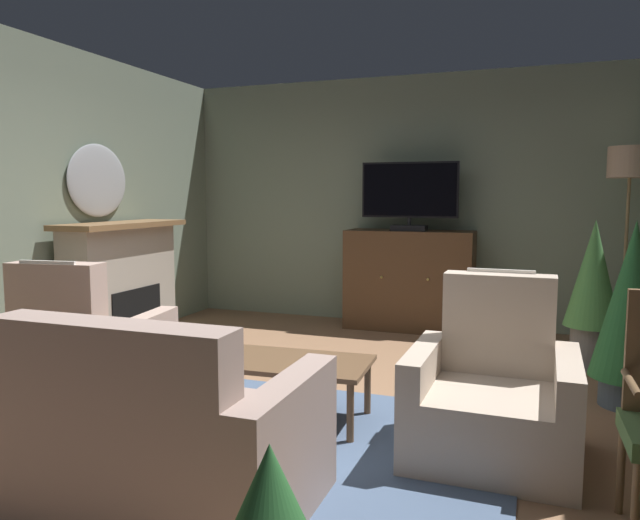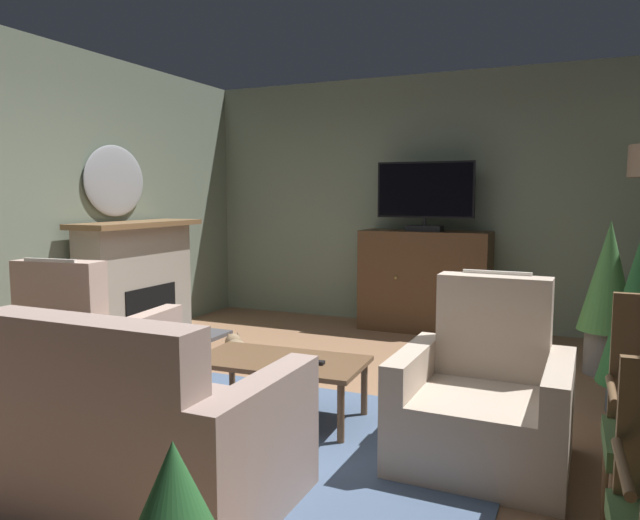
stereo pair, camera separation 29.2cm
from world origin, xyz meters
name	(u,v)px [view 2 (the right image)]	position (x,y,z in m)	size (l,w,h in m)	color
ground_plane	(304,420)	(0.00, 0.00, -0.02)	(5.74, 6.80, 0.04)	#936B4C
wall_back	(425,201)	(0.00, 3.15, 1.38)	(5.74, 0.10, 2.77)	gray
wall_left	(12,204)	(-2.62, 0.00, 1.38)	(0.10, 6.80, 2.77)	gray
rug_central	(288,446)	(0.12, -0.47, 0.01)	(2.41, 2.04, 0.01)	slate
fireplace	(139,287)	(-2.29, 1.09, 0.57)	(0.82, 1.47, 1.20)	#4C4C51
wall_mirror_oval	(115,181)	(-2.54, 1.09, 1.59)	(0.06, 0.80, 0.69)	#B2B7BF
tv_cabinet	(425,283)	(0.10, 2.80, 0.52)	(1.36, 0.52, 1.08)	#352315
television	(425,194)	(0.10, 2.75, 1.46)	(1.03, 0.20, 0.73)	black
coffee_table	(281,365)	(-0.12, -0.09, 0.36)	(1.12, 0.64, 0.40)	brown
tv_remote	(311,362)	(0.10, -0.11, 0.41)	(0.17, 0.05, 0.02)	black
sofa_floral	(138,436)	(-0.25, -1.30, 0.32)	(1.42, 0.90, 0.94)	#A3897F
armchair_facing_sofa	(93,358)	(-1.45, -0.37, 0.33)	(0.96, 0.98, 1.06)	#BC9E8E
armchair_in_far_corner	(484,404)	(1.17, -0.18, 0.32)	(0.91, 0.84, 1.01)	#C6B29E
potted_plant_leafy_by_curtain	(608,289)	(1.83, 1.85, 0.70)	(0.45, 0.45, 1.26)	slate
cat	(235,350)	(-1.10, 0.93, 0.11)	(0.43, 0.58, 0.23)	#937A5B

